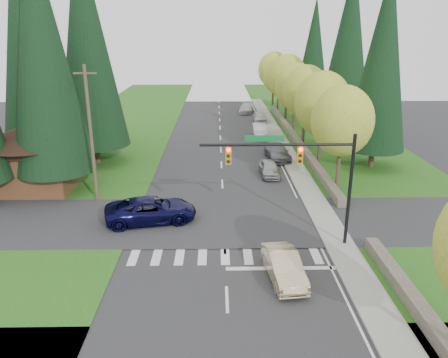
{
  "coord_description": "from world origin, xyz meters",
  "views": [
    {
      "loc": [
        -0.46,
        -18.89,
        12.23
      ],
      "look_at": [
        0.03,
        8.62,
        2.8
      ],
      "focal_mm": 35.0,
      "sensor_mm": 36.0,
      "label": 1
    }
  ],
  "objects_px": {
    "suv_navy": "(151,210)",
    "parked_car_a": "(270,168)",
    "parked_car_e": "(246,108)",
    "sedan_champagne": "(284,266)",
    "parked_car_d": "(260,117)",
    "parked_car_b": "(277,152)",
    "parked_car_c": "(260,131)"
  },
  "relations": [
    {
      "from": "suv_navy",
      "to": "parked_car_e",
      "type": "bearing_deg",
      "value": -24.35
    },
    {
      "from": "parked_car_d",
      "to": "parked_car_e",
      "type": "xyz_separation_m",
      "value": [
        -1.4,
        7.5,
        -0.05
      ]
    },
    {
      "from": "sedan_champagne",
      "to": "parked_car_d",
      "type": "xyz_separation_m",
      "value": [
        2.63,
        40.3,
        0.03
      ]
    },
    {
      "from": "suv_navy",
      "to": "parked_car_a",
      "type": "height_order",
      "value": "suv_navy"
    },
    {
      "from": "parked_car_a",
      "to": "parked_car_e",
      "type": "distance_m",
      "value": 30.93
    },
    {
      "from": "parked_car_b",
      "to": "parked_car_c",
      "type": "relative_size",
      "value": 1.07
    },
    {
      "from": "parked_car_a",
      "to": "parked_car_d",
      "type": "bearing_deg",
      "value": 84.98
    },
    {
      "from": "sedan_champagne",
      "to": "suv_navy",
      "type": "height_order",
      "value": "suv_navy"
    },
    {
      "from": "sedan_champagne",
      "to": "parked_car_d",
      "type": "distance_m",
      "value": 40.38
    },
    {
      "from": "parked_car_a",
      "to": "parked_car_c",
      "type": "bearing_deg",
      "value": 86.33
    },
    {
      "from": "suv_navy",
      "to": "parked_car_c",
      "type": "relative_size",
      "value": 1.28
    },
    {
      "from": "parked_car_a",
      "to": "parked_car_e",
      "type": "xyz_separation_m",
      "value": [
        0.0,
        30.93,
        0.03
      ]
    },
    {
      "from": "sedan_champagne",
      "to": "parked_car_a",
      "type": "xyz_separation_m",
      "value": [
        1.23,
        16.86,
        -0.05
      ]
    },
    {
      "from": "parked_car_d",
      "to": "parked_car_e",
      "type": "relative_size",
      "value": 0.91
    },
    {
      "from": "parked_car_c",
      "to": "parked_car_e",
      "type": "relative_size",
      "value": 0.98
    },
    {
      "from": "parked_car_c",
      "to": "parked_car_d",
      "type": "xyz_separation_m",
      "value": [
        0.87,
        8.7,
        -0.03
      ]
    },
    {
      "from": "parked_car_a",
      "to": "parked_car_c",
      "type": "distance_m",
      "value": 14.74
    },
    {
      "from": "parked_car_d",
      "to": "parked_car_e",
      "type": "height_order",
      "value": "parked_car_d"
    },
    {
      "from": "parked_car_a",
      "to": "parked_car_b",
      "type": "distance_m",
      "value": 5.44
    },
    {
      "from": "parked_car_e",
      "to": "parked_car_a",
      "type": "bearing_deg",
      "value": -82.01
    },
    {
      "from": "parked_car_d",
      "to": "parked_car_c",
      "type": "bearing_deg",
      "value": -94.7
    },
    {
      "from": "parked_car_b",
      "to": "parked_car_a",
      "type": "bearing_deg",
      "value": -109.46
    },
    {
      "from": "sedan_champagne",
      "to": "parked_car_e",
      "type": "relative_size",
      "value": 0.91
    },
    {
      "from": "suv_navy",
      "to": "parked_car_b",
      "type": "bearing_deg",
      "value": -46.89
    },
    {
      "from": "parked_car_c",
      "to": "sedan_champagne",
      "type": "bearing_deg",
      "value": -93.47
    },
    {
      "from": "parked_car_c",
      "to": "parked_car_d",
      "type": "height_order",
      "value": "parked_car_c"
    },
    {
      "from": "sedan_champagne",
      "to": "parked_car_e",
      "type": "xyz_separation_m",
      "value": [
        1.23,
        47.8,
        -0.02
      ]
    },
    {
      "from": "sedan_champagne",
      "to": "parked_car_e",
      "type": "bearing_deg",
      "value": 81.86
    },
    {
      "from": "suv_navy",
      "to": "parked_car_b",
      "type": "xyz_separation_m",
      "value": [
        10.46,
        14.86,
        -0.11
      ]
    },
    {
      "from": "parked_car_a",
      "to": "parked_car_d",
      "type": "xyz_separation_m",
      "value": [
        1.4,
        23.44,
        0.08
      ]
    },
    {
      "from": "parked_car_e",
      "to": "parked_car_d",
      "type": "bearing_deg",
      "value": -71.44
    },
    {
      "from": "parked_car_e",
      "to": "suv_navy",
      "type": "bearing_deg",
      "value": -94.61
    }
  ]
}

